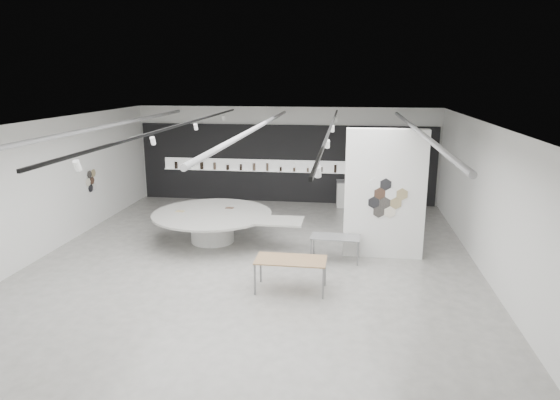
# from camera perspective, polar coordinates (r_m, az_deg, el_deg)

# --- Properties ---
(room) EXTENTS (12.02, 14.02, 3.82)m
(room) POSITION_cam_1_polar(r_m,az_deg,el_deg) (13.22, -3.50, 1.32)
(room) COLOR #9F9D96
(room) RESTS_ON ground
(back_wall_display) EXTENTS (11.80, 0.27, 3.10)m
(back_wall_display) POSITION_cam_1_polar(r_m,az_deg,el_deg) (20.04, 0.42, 4.14)
(back_wall_display) COLOR black
(back_wall_display) RESTS_ON ground
(partition_column) EXTENTS (2.20, 0.38, 3.60)m
(partition_column) POSITION_cam_1_polar(r_m,az_deg,el_deg) (14.04, 11.88, 0.65)
(partition_column) COLOR white
(partition_column) RESTS_ON ground
(display_island) EXTENTS (4.66, 3.66, 0.93)m
(display_island) POSITION_cam_1_polar(r_m,az_deg,el_deg) (15.39, -7.48, -2.61)
(display_island) COLOR white
(display_island) RESTS_ON ground
(sample_table_wood) EXTENTS (1.67, 0.85, 0.78)m
(sample_table_wood) POSITION_cam_1_polar(r_m,az_deg,el_deg) (11.82, 1.24, -7.04)
(sample_table_wood) COLOR #9A754F
(sample_table_wood) RESTS_ON ground
(sample_table_stone) EXTENTS (1.37, 0.74, 0.69)m
(sample_table_stone) POSITION_cam_1_polar(r_m,az_deg,el_deg) (13.82, 6.36, -4.40)
(sample_table_stone) COLOR gray
(sample_table_stone) RESTS_ON ground
(kitchen_counter) EXTENTS (1.83, 0.82, 1.40)m
(kitchen_counter) POSITION_cam_1_polar(r_m,az_deg,el_deg) (19.69, 9.04, 0.72)
(kitchen_counter) COLOR white
(kitchen_counter) RESTS_ON ground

